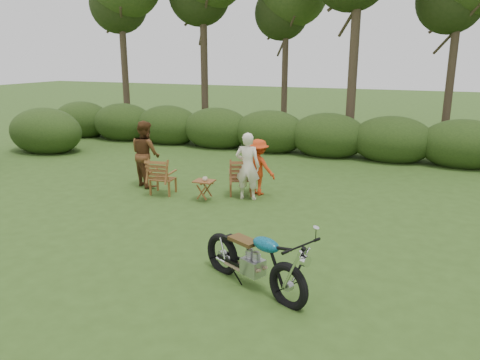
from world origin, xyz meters
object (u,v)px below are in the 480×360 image
at_px(lawn_chair_right, 241,194).
at_px(lawn_chair_left, 164,194).
at_px(motorcycle, 253,286).
at_px(child, 258,194).
at_px(adult_a, 247,199).
at_px(adult_b, 147,186).
at_px(cup, 205,179).
at_px(side_table, 204,191).

bearing_deg(lawn_chair_right, lawn_chair_left, -3.95).
relative_size(motorcycle, child, 1.44).
height_order(adult_a, adult_b, adult_b).
relative_size(motorcycle, adult_a, 1.24).
height_order(lawn_chair_left, adult_a, adult_a).
bearing_deg(adult_b, cup, -166.70).
height_order(lawn_chair_left, cup, cup).
distance_m(motorcycle, adult_b, 5.88).
distance_m(motorcycle, cup, 4.18).
distance_m(lawn_chair_left, cup, 1.29).
distance_m(side_table, adult_b, 2.00).
bearing_deg(adult_a, lawn_chair_right, -52.20).
bearing_deg(adult_b, lawn_chair_left, 178.88).
bearing_deg(lawn_chair_left, side_table, 167.06).
xyz_separation_m(lawn_chair_right, adult_a, (0.28, -0.28, 0.00)).
bearing_deg(lawn_chair_right, side_table, 28.33).
bearing_deg(lawn_chair_left, adult_b, -38.66).
relative_size(motorcycle, side_table, 4.05).
bearing_deg(cup, adult_a, 31.14).
bearing_deg(motorcycle, adult_a, 138.47).
height_order(side_table, cup, cup).
bearing_deg(adult_b, motorcycle, 168.08).
height_order(motorcycle, child, child).
bearing_deg(child, motorcycle, 121.60).
bearing_deg(side_table, adult_a, 29.44).
height_order(side_table, child, child).
height_order(lawn_chair_right, lawn_chair_left, lawn_chair_right).
height_order(motorcycle, side_table, motorcycle).
xyz_separation_m(cup, adult_a, (0.83, 0.50, -0.52)).
distance_m(motorcycle, lawn_chair_left, 5.01).
xyz_separation_m(lawn_chair_right, side_table, (-0.58, -0.76, 0.24)).
bearing_deg(side_table, child, 44.58).
xyz_separation_m(lawn_chair_right, child, (0.37, 0.18, 0.00)).
height_order(lawn_chair_right, child, child).
xyz_separation_m(adult_a, adult_b, (-2.76, 0.09, 0.00)).
height_order(motorcycle, cup, cup).
bearing_deg(child, adult_a, 90.78).
xyz_separation_m(lawn_chair_right, adult_b, (-2.48, -0.18, 0.00)).
bearing_deg(adult_b, side_table, -166.54).
relative_size(cup, adult_b, 0.07).
xyz_separation_m(side_table, child, (0.95, 0.94, -0.24)).
bearing_deg(lawn_chair_right, cup, 30.40).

